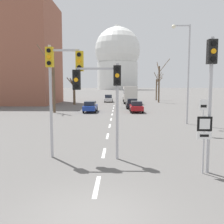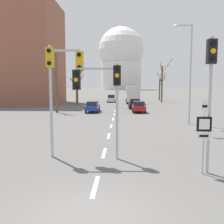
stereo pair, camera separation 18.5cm
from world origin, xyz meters
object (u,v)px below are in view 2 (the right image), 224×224
(sedan_mid_centre, at_px, (93,106))
(sedan_far_right, at_px, (139,107))
(sedan_near_left, at_px, (135,103))
(city_bus, at_px, (132,93))
(route_sign_post, at_px, (204,135))
(sedan_near_right, at_px, (111,98))
(sedan_far_left, at_px, (130,96))
(street_lamp_right, at_px, (188,65))
(traffic_signal_centre_tall, at_px, (103,87))
(traffic_signal_near_right, at_px, (211,80))
(speed_limit_sign, at_px, (205,111))
(traffic_signal_near_left, at_px, (60,73))

(sedan_mid_centre, xyz_separation_m, sedan_far_right, (6.27, -0.02, 0.01))
(sedan_near_left, xyz_separation_m, city_bus, (0.20, 12.95, 1.27))
(route_sign_post, bearing_deg, sedan_near_right, 97.18)
(city_bus, bearing_deg, sedan_far_left, 90.36)
(street_lamp_right, height_order, city_bus, street_lamp_right)
(sedan_mid_centre, bearing_deg, sedan_far_left, 79.03)
(traffic_signal_centre_tall, xyz_separation_m, sedan_far_left, (3.06, 53.41, -2.73))
(traffic_signal_centre_tall, relative_size, city_bus, 0.43)
(traffic_signal_near_right, height_order, sedan_near_left, traffic_signal_near_right)
(route_sign_post, bearing_deg, sedan_near_left, 92.52)
(sedan_near_right, distance_m, city_bus, 5.11)
(sedan_far_left, relative_size, sedan_far_right, 1.06)
(traffic_signal_near_right, height_order, speed_limit_sign, traffic_signal_near_right)
(traffic_signal_near_left, bearing_deg, city_bus, 82.58)
(route_sign_post, xyz_separation_m, sedan_near_right, (-5.62, 44.58, -0.84))
(traffic_signal_near_right, relative_size, traffic_signal_near_left, 0.99)
(sedan_near_right, distance_m, sedan_mid_centre, 20.83)
(speed_limit_sign, relative_size, street_lamp_right, 0.29)
(traffic_signal_near_right, height_order, route_sign_post, traffic_signal_near_right)
(traffic_signal_near_right, height_order, city_bus, traffic_signal_near_right)
(speed_limit_sign, xyz_separation_m, street_lamp_right, (0.11, 5.55, 3.68))
(street_lamp_right, bearing_deg, route_sign_post, -101.51)
(traffic_signal_near_right, distance_m, route_sign_post, 2.20)
(speed_limit_sign, relative_size, sedan_mid_centre, 0.60)
(sedan_far_left, bearing_deg, street_lamp_right, -84.65)
(sedan_near_right, xyz_separation_m, sedan_mid_centre, (-1.69, -20.76, -0.04))
(traffic_signal_centre_tall, xyz_separation_m, sedan_near_right, (-1.37, 42.58, -2.73))
(speed_limit_sign, relative_size, city_bus, 0.25)
(sedan_near_right, relative_size, sedan_far_right, 0.95)
(sedan_near_right, xyz_separation_m, sedan_far_left, (4.44, 10.83, -0.00))
(traffic_signal_near_right, height_order, sedan_far_right, traffic_signal_near_right)
(traffic_signal_near_left, distance_m, street_lamp_right, 14.53)
(traffic_signal_near_right, relative_size, traffic_signal_centre_tall, 1.18)
(speed_limit_sign, bearing_deg, sedan_near_left, 100.30)
(sedan_near_right, bearing_deg, street_lamp_right, -74.95)
(sedan_far_right, distance_m, city_bus, 18.78)
(sedan_far_left, distance_m, city_bus, 12.94)
(sedan_far_left, height_order, sedan_far_right, sedan_far_left)
(sedan_far_right, bearing_deg, traffic_signal_near_right, -86.94)
(sedan_far_right, bearing_deg, city_bus, 90.20)
(city_bus, bearing_deg, sedan_far_right, -89.80)
(traffic_signal_near_left, relative_size, traffic_signal_centre_tall, 1.19)
(route_sign_post, height_order, street_lamp_right, street_lamp_right)
(sedan_mid_centre, height_order, sedan_far_right, sedan_far_right)
(traffic_signal_near_right, bearing_deg, sedan_far_left, 91.46)
(speed_limit_sign, distance_m, sedan_near_left, 22.03)
(sedan_mid_centre, height_order, sedan_far_left, sedan_far_left)
(traffic_signal_near_left, height_order, speed_limit_sign, traffic_signal_near_left)
(traffic_signal_near_right, relative_size, sedan_mid_centre, 1.25)
(street_lamp_right, bearing_deg, sedan_far_left, 95.35)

